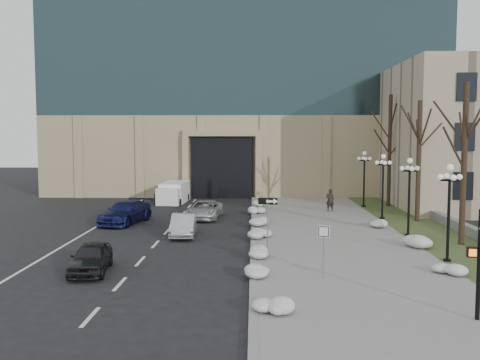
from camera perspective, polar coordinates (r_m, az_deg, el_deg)
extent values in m
plane|color=black|center=(20.39, 4.30, -12.69)|extent=(160.00, 160.00, 0.00)
cube|color=gray|center=(34.26, 9.01, -5.43)|extent=(9.00, 40.00, 0.12)
cube|color=gray|center=(33.96, 1.43, -5.45)|extent=(0.30, 40.00, 0.14)
cube|color=#3C4C26|center=(35.71, 19.45, -5.25)|extent=(4.00, 40.00, 0.10)
cube|color=gray|center=(38.17, 21.40, -4.21)|extent=(0.50, 30.00, 0.70)
cube|color=tan|center=(61.46, 0.51, 2.86)|extent=(40.00, 20.00, 8.00)
cube|color=black|center=(52.60, -1.83, 1.43)|extent=(6.00, 2.50, 6.00)
cube|color=tan|center=(51.11, -1.93, 5.03)|extent=(7.50, 0.60, 0.60)
cube|color=tan|center=(51.53, -5.81, 1.33)|extent=(0.60, 0.60, 6.00)
cube|color=tan|center=(51.12, 2.00, 1.33)|extent=(0.60, 0.60, 6.00)
cube|color=black|center=(41.40, 22.68, -0.57)|extent=(1.40, 0.25, 2.00)
cube|color=black|center=(41.24, 22.84, 4.28)|extent=(1.40, 0.25, 2.00)
cube|color=black|center=(41.38, 23.00, 9.13)|extent=(1.40, 0.25, 2.00)
imported|color=black|center=(25.01, -15.63, -7.98)|extent=(1.99, 4.04, 1.33)
imported|color=#B7B9C0|center=(32.69, -6.07, -4.82)|extent=(1.64, 4.12, 1.33)
imported|color=#171B51|center=(37.93, -12.12, -3.40)|extent=(3.30, 5.63, 1.53)
imported|color=silver|center=(39.27, -3.79, -3.18)|extent=(2.54, 4.89, 1.32)
imported|color=#323338|center=(48.46, -8.20, -1.67)|extent=(2.38, 4.21, 1.35)
imported|color=black|center=(42.56, 9.58, -2.13)|extent=(0.67, 0.46, 1.80)
cube|color=white|center=(49.06, -6.97, -1.29)|extent=(2.27, 4.70, 1.84)
cube|color=white|center=(46.39, -7.64, -1.77)|extent=(2.01, 1.57, 1.47)
cylinder|color=black|center=(46.83, -8.69, -2.34)|extent=(0.26, 0.65, 0.64)
cylinder|color=black|center=(46.44, -6.48, -2.38)|extent=(0.26, 0.65, 0.64)
cylinder|color=black|center=(50.65, -7.67, -1.79)|extent=(0.26, 0.65, 0.64)
cylinder|color=black|center=(50.30, -5.62, -1.82)|extent=(0.26, 0.65, 0.64)
cylinder|color=slate|center=(28.06, 2.97, -4.89)|extent=(0.06, 0.06, 2.80)
cube|color=black|center=(27.87, 2.98, -2.27)|extent=(1.01, 0.22, 0.34)
cube|color=white|center=(27.82, 3.30, -2.29)|extent=(0.48, 0.09, 0.13)
cone|color=white|center=(27.78, 3.85, -2.30)|extent=(0.28, 0.32, 0.28)
cylinder|color=slate|center=(22.97, 8.90, -7.76)|extent=(0.06, 0.06, 2.30)
cube|color=white|center=(22.78, 8.93, -5.45)|extent=(0.49, 0.20, 0.50)
cube|color=black|center=(22.76, 8.92, -5.46)|extent=(0.42, 0.15, 0.44)
cube|color=white|center=(22.75, 8.92, -5.46)|extent=(0.36, 0.13, 0.38)
cylinder|color=black|center=(19.16, 24.15, -8.43)|extent=(0.15, 0.15, 3.76)
cylinder|color=black|center=(19.65, 23.96, -13.65)|extent=(0.47, 0.47, 0.09)
cube|color=black|center=(19.00, 23.51, -7.06)|extent=(0.35, 0.23, 0.33)
cube|color=orange|center=(18.90, 23.58, -7.13)|extent=(0.24, 0.05, 0.24)
ellipsoid|color=white|center=(18.76, 3.41, -13.30)|extent=(1.10, 1.60, 0.36)
ellipsoid|color=white|center=(23.00, 1.87, -9.87)|extent=(1.10, 1.60, 0.36)
ellipsoid|color=white|center=(26.74, 2.73, -7.77)|extent=(1.10, 1.60, 0.36)
ellipsoid|color=white|center=(31.23, 2.09, -5.93)|extent=(1.10, 1.60, 0.36)
ellipsoid|color=white|center=(35.56, 2.17, -4.60)|extent=(1.10, 1.60, 0.36)
ellipsoid|color=white|center=(40.93, 1.67, -3.35)|extent=(1.10, 1.60, 0.36)
ellipsoid|color=white|center=(44.61, 2.32, -2.68)|extent=(1.10, 1.60, 0.36)
ellipsoid|color=white|center=(24.98, 21.97, -9.03)|extent=(1.10, 1.60, 0.36)
ellipsoid|color=white|center=(30.55, 17.96, -6.41)|extent=(1.10, 1.60, 0.36)
ellipsoid|color=white|center=(36.27, 15.12, -4.59)|extent=(1.10, 1.60, 0.36)
cylinder|color=black|center=(27.73, 21.22, -8.06)|extent=(0.36, 0.36, 0.20)
cylinder|color=black|center=(27.38, 21.34, -4.18)|extent=(0.14, 0.14, 4.00)
cylinder|color=black|center=(27.15, 21.47, -0.01)|extent=(0.10, 0.90, 0.10)
cylinder|color=black|center=(27.15, 21.47, -0.01)|extent=(0.90, 0.10, 0.10)
sphere|color=white|center=(27.11, 21.51, 1.25)|extent=(0.32, 0.32, 0.32)
sphere|color=white|center=(27.30, 22.37, 0.30)|extent=(0.28, 0.28, 0.28)
sphere|color=white|center=(26.99, 20.58, 0.31)|extent=(0.28, 0.28, 0.28)
sphere|color=white|center=(27.56, 21.16, 0.38)|extent=(0.28, 0.28, 0.28)
sphere|color=white|center=(26.72, 21.81, 0.23)|extent=(0.28, 0.28, 0.28)
cylinder|color=black|center=(33.79, 17.48, -5.67)|extent=(0.36, 0.36, 0.20)
cylinder|color=black|center=(33.50, 17.57, -2.48)|extent=(0.14, 0.14, 4.00)
cylinder|color=black|center=(33.31, 17.65, 0.94)|extent=(0.10, 0.90, 0.10)
cylinder|color=black|center=(33.31, 17.65, 0.94)|extent=(0.90, 0.10, 0.10)
sphere|color=white|center=(33.28, 17.68, 1.97)|extent=(0.32, 0.32, 0.32)
sphere|color=white|center=(33.43, 18.40, 1.19)|extent=(0.28, 0.28, 0.28)
sphere|color=white|center=(33.18, 16.91, 1.20)|extent=(0.28, 0.28, 0.28)
sphere|color=white|center=(33.74, 17.45, 1.24)|extent=(0.28, 0.28, 0.28)
sphere|color=white|center=(32.87, 17.88, 1.14)|extent=(0.28, 0.28, 0.28)
cylinder|color=black|center=(39.99, 14.91, -4.00)|extent=(0.36, 0.36, 0.20)
cylinder|color=black|center=(39.74, 14.97, -1.29)|extent=(0.14, 0.14, 4.00)
cylinder|color=black|center=(39.59, 15.04, 1.59)|extent=(0.10, 0.90, 0.10)
cylinder|color=black|center=(39.59, 15.04, 1.59)|extent=(0.90, 0.10, 0.10)
sphere|color=white|center=(39.56, 15.05, 2.45)|extent=(0.32, 0.32, 0.32)
sphere|color=white|center=(39.69, 15.67, 1.80)|extent=(0.28, 0.28, 0.28)
sphere|color=white|center=(39.47, 14.40, 1.81)|extent=(0.28, 0.28, 0.28)
sphere|color=white|center=(40.02, 14.89, 1.84)|extent=(0.28, 0.28, 0.28)
sphere|color=white|center=(39.14, 15.19, 1.77)|extent=(0.28, 0.28, 0.28)
cylinder|color=black|center=(46.27, 13.04, -2.78)|extent=(0.36, 0.36, 0.20)
cylinder|color=black|center=(46.06, 13.09, -0.43)|extent=(0.14, 0.14, 4.00)
cylinder|color=black|center=(45.92, 13.13, 2.05)|extent=(0.10, 0.90, 0.10)
cylinder|color=black|center=(45.92, 13.13, 2.05)|extent=(0.90, 0.10, 0.10)
sphere|color=white|center=(45.90, 13.15, 2.80)|extent=(0.32, 0.32, 0.32)
sphere|color=white|center=(46.01, 13.69, 2.23)|extent=(0.28, 0.28, 0.28)
sphere|color=white|center=(45.82, 12.59, 2.25)|extent=(0.28, 0.28, 0.28)
sphere|color=white|center=(46.35, 13.03, 2.27)|extent=(0.28, 0.28, 0.28)
sphere|color=white|center=(45.47, 13.25, 2.21)|extent=(0.28, 0.28, 0.28)
cylinder|color=black|center=(31.63, 22.77, 1.50)|extent=(0.32, 0.32, 9.00)
cylinder|color=black|center=(39.19, 18.52, 1.84)|extent=(0.32, 0.32, 8.50)
cylinder|color=black|center=(46.87, 15.67, 2.97)|extent=(0.32, 0.32, 9.50)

